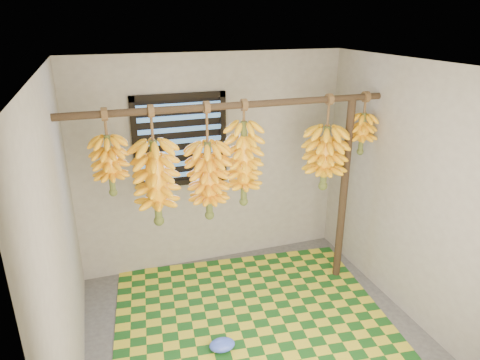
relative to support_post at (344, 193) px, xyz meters
name	(u,v)px	position (x,y,z in m)	size (l,w,h in m)	color
floor	(260,340)	(-1.20, -0.70, -1.00)	(3.00, 3.00, 0.01)	#444444
ceiling	(265,67)	(-1.20, -0.70, 1.40)	(3.00, 3.00, 0.01)	silver
wall_back	(212,163)	(-1.20, 0.80, 0.20)	(3.00, 0.01, 2.40)	gray
wall_left	(61,252)	(-2.71, -0.70, 0.20)	(0.01, 3.00, 2.40)	gray
wall_right	(416,197)	(0.30, -0.70, 0.20)	(0.01, 3.00, 2.40)	gray
window	(181,141)	(-1.55, 0.78, 0.50)	(1.00, 0.04, 1.00)	black
hanging_pole	(235,105)	(-1.20, 0.00, 1.00)	(0.06, 0.06, 3.00)	#3C2A1C
support_post	(344,193)	(0.00, 0.00, 0.00)	(0.08, 0.08, 2.00)	#3C2A1C
woven_mat	(250,313)	(-1.16, -0.33, -0.99)	(2.57, 2.06, 0.01)	#174E18
plastic_bag	(222,345)	(-1.56, -0.71, -0.94)	(0.23, 0.17, 0.09)	#405FEF
banana_bunch_a	(110,165)	(-2.30, 0.00, 0.56)	(0.30, 0.30, 0.75)	brown
banana_bunch_b	(156,183)	(-1.93, 0.00, 0.36)	(0.37, 0.37, 1.08)	brown
banana_bunch_c	(209,181)	(-1.45, 0.00, 0.32)	(0.38, 0.38, 1.10)	brown
banana_bunch_d	(244,164)	(-1.11, 0.00, 0.45)	(0.34, 0.34, 1.01)	brown
banana_bunch_e	(325,158)	(-0.25, 0.00, 0.42)	(0.41, 0.41, 0.96)	brown
banana_bunch_f	(362,133)	(0.15, 0.00, 0.63)	(0.27, 0.27, 0.63)	brown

